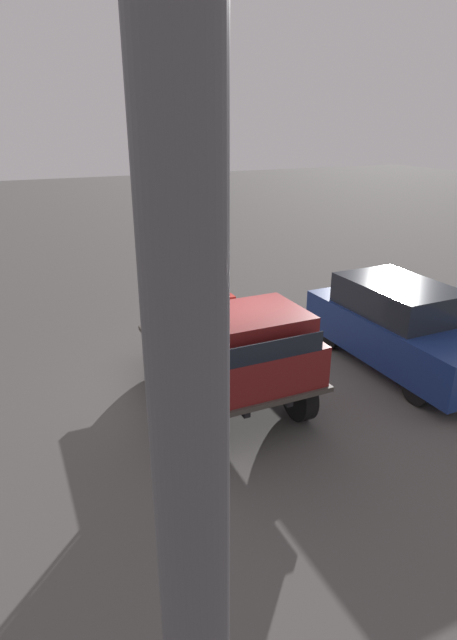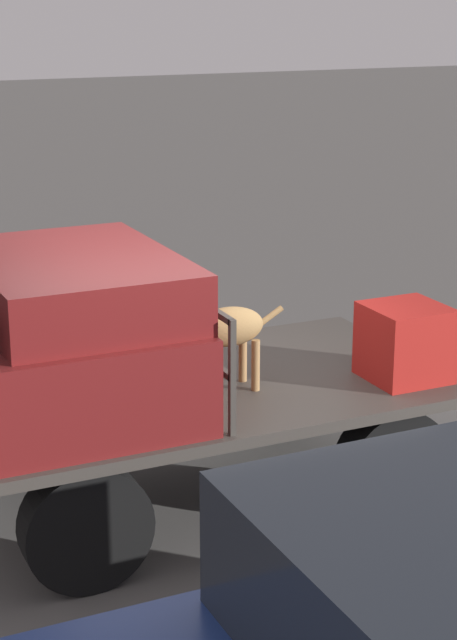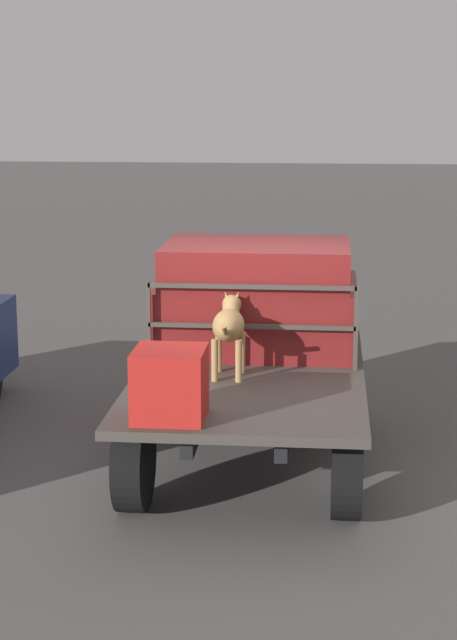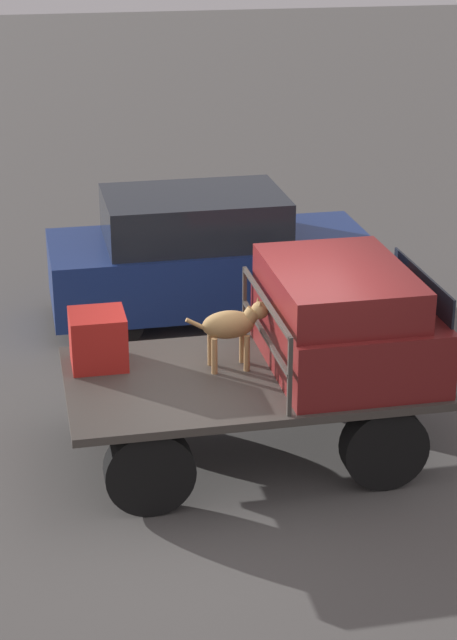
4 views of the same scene
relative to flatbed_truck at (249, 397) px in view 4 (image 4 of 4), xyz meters
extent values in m
plane|color=#514F4C|center=(0.00, 0.00, -0.63)|extent=(80.00, 80.00, 0.00)
cylinder|color=black|center=(1.11, 0.86, -0.21)|extent=(0.83, 0.24, 0.83)
cylinder|color=black|center=(1.11, -0.86, -0.21)|extent=(0.83, 0.24, 0.83)
cylinder|color=black|center=(-1.11, 0.86, -0.21)|extent=(0.83, 0.24, 0.83)
cylinder|color=black|center=(-1.11, -0.86, -0.21)|extent=(0.83, 0.24, 0.83)
cube|color=black|center=(0.00, 0.36, 0.09)|extent=(3.31, 0.10, 0.18)
cube|color=black|center=(0.00, -0.36, 0.09)|extent=(3.31, 0.10, 0.18)
cube|color=#3D3833|center=(0.00, 0.00, 0.22)|extent=(3.59, 2.04, 0.08)
cube|color=maroon|center=(0.99, 0.00, 0.58)|extent=(1.52, 1.92, 0.64)
cube|color=maroon|center=(0.87, 0.00, 1.10)|extent=(1.29, 1.77, 0.39)
cube|color=black|center=(1.74, 0.00, 1.04)|extent=(0.02, 1.57, 0.30)
cube|color=#3D3833|center=(0.16, 0.94, 0.64)|extent=(0.04, 0.04, 0.77)
cube|color=#3D3833|center=(0.16, -0.94, 0.64)|extent=(0.04, 0.04, 0.77)
cube|color=#3D3833|center=(0.16, 0.00, 1.01)|extent=(0.04, 1.88, 0.04)
cube|color=#3D3833|center=(0.16, 0.00, 0.64)|extent=(0.04, 1.88, 0.04)
cylinder|color=#9E7547|center=(-0.01, 0.28, 0.45)|extent=(0.06, 0.06, 0.37)
cylinder|color=#9E7547|center=(-0.01, 0.07, 0.45)|extent=(0.06, 0.06, 0.37)
cylinder|color=#9E7547|center=(-0.33, 0.28, 0.45)|extent=(0.06, 0.06, 0.37)
cylinder|color=#9E7547|center=(-0.33, 0.07, 0.45)|extent=(0.06, 0.06, 0.37)
ellipsoid|color=olive|center=(-0.17, 0.18, 0.72)|extent=(0.52, 0.28, 0.28)
sphere|color=#9E7547|center=(-0.03, 0.18, 0.67)|extent=(0.12, 0.12, 0.12)
cylinder|color=olive|center=(0.05, 0.18, 0.80)|extent=(0.20, 0.15, 0.19)
sphere|color=olive|center=(0.14, 0.18, 0.85)|extent=(0.17, 0.17, 0.17)
cone|color=#9E7547|center=(0.21, 0.18, 0.84)|extent=(0.10, 0.10, 0.10)
cone|color=olive|center=(0.13, 0.22, 0.92)|extent=(0.06, 0.08, 0.10)
cone|color=olive|center=(0.13, 0.13, 0.92)|extent=(0.06, 0.08, 0.10)
cylinder|color=olive|center=(-0.49, 0.18, 0.75)|extent=(0.22, 0.04, 0.15)
cube|color=#AD1E19|center=(-1.42, 0.51, 0.53)|extent=(0.55, 0.55, 0.55)
cylinder|color=black|center=(1.59, 4.40, -0.33)|extent=(0.60, 0.20, 0.60)
cylinder|color=black|center=(1.59, 2.98, -0.33)|extent=(0.60, 0.20, 0.60)
cylinder|color=black|center=(-0.98, 4.40, -0.33)|extent=(0.60, 0.20, 0.60)
cylinder|color=black|center=(-0.98, 2.98, -0.33)|extent=(0.60, 0.20, 0.60)
cube|color=navy|center=(0.30, 3.69, 0.04)|extent=(4.14, 1.70, 0.83)
cube|color=#1E232B|center=(0.10, 3.69, 0.76)|extent=(2.28, 1.53, 0.60)
camera|label=1|loc=(7.12, -3.15, 3.96)|focal=28.00mm
camera|label=2|loc=(2.81, 6.62, 2.94)|focal=60.00mm
camera|label=3|loc=(-9.24, -0.69, 2.75)|focal=60.00mm
camera|label=4|loc=(-2.10, -9.25, 4.71)|focal=60.00mm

